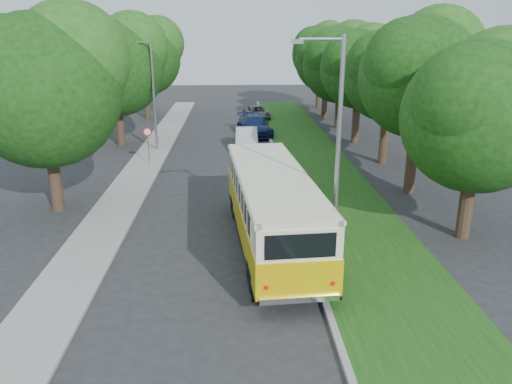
{
  "coord_description": "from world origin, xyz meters",
  "views": [
    {
      "loc": [
        0.86,
        -18.55,
        8.12
      ],
      "look_at": [
        1.75,
        1.75,
        1.5
      ],
      "focal_mm": 35.0,
      "sensor_mm": 36.0,
      "label": 1
    }
  ],
  "objects_px": {
    "car_blue": "(255,126)",
    "car_white": "(247,138)",
    "lamppost_near": "(335,149)",
    "lamppost_far": "(152,92)",
    "car_grey": "(257,113)",
    "vintage_bus": "(272,210)",
    "car_silver": "(275,175)"
  },
  "relations": [
    {
      "from": "vintage_bus",
      "to": "car_silver",
      "type": "xyz_separation_m",
      "value": [
        0.74,
        7.72,
        -0.85
      ]
    },
    {
      "from": "car_white",
      "to": "car_blue",
      "type": "bearing_deg",
      "value": 81.41
    },
    {
      "from": "car_white",
      "to": "car_blue",
      "type": "relative_size",
      "value": 0.84
    },
    {
      "from": "car_white",
      "to": "car_blue",
      "type": "height_order",
      "value": "car_blue"
    },
    {
      "from": "vintage_bus",
      "to": "car_silver",
      "type": "distance_m",
      "value": 7.8
    },
    {
      "from": "lamppost_near",
      "to": "car_grey",
      "type": "bearing_deg",
      "value": 92.2
    },
    {
      "from": "vintage_bus",
      "to": "car_silver",
      "type": "relative_size",
      "value": 2.57
    },
    {
      "from": "vintage_bus",
      "to": "lamppost_far",
      "type": "bearing_deg",
      "value": 107.97
    },
    {
      "from": "lamppost_near",
      "to": "car_silver",
      "type": "xyz_separation_m",
      "value": [
        -1.21,
        9.58,
        -3.68
      ]
    },
    {
      "from": "lamppost_near",
      "to": "car_silver",
      "type": "height_order",
      "value": "lamppost_near"
    },
    {
      "from": "car_silver",
      "to": "lamppost_near",
      "type": "bearing_deg",
      "value": -62.77
    },
    {
      "from": "lamppost_near",
      "to": "car_white",
      "type": "height_order",
      "value": "lamppost_near"
    },
    {
      "from": "car_blue",
      "to": "lamppost_near",
      "type": "bearing_deg",
      "value": -97.23
    },
    {
      "from": "car_silver",
      "to": "car_white",
      "type": "height_order",
      "value": "car_white"
    },
    {
      "from": "lamppost_far",
      "to": "car_white",
      "type": "relative_size",
      "value": 1.7
    },
    {
      "from": "vintage_bus",
      "to": "car_blue",
      "type": "distance_m",
      "value": 21.93
    },
    {
      "from": "car_silver",
      "to": "car_blue",
      "type": "bearing_deg",
      "value": 112.13
    },
    {
      "from": "lamppost_near",
      "to": "car_grey",
      "type": "height_order",
      "value": "lamppost_near"
    },
    {
      "from": "car_blue",
      "to": "car_white",
      "type": "bearing_deg",
      "value": -110.55
    },
    {
      "from": "car_white",
      "to": "car_grey",
      "type": "bearing_deg",
      "value": 84.67
    },
    {
      "from": "lamppost_near",
      "to": "vintage_bus",
      "type": "bearing_deg",
      "value": 136.33
    },
    {
      "from": "lamppost_near",
      "to": "car_blue",
      "type": "height_order",
      "value": "lamppost_near"
    },
    {
      "from": "lamppost_near",
      "to": "car_grey",
      "type": "xyz_separation_m",
      "value": [
        -1.21,
        31.38,
        -3.75
      ]
    },
    {
      "from": "vintage_bus",
      "to": "car_white",
      "type": "bearing_deg",
      "value": 87.1
    },
    {
      "from": "vintage_bus",
      "to": "car_grey",
      "type": "height_order",
      "value": "vintage_bus"
    },
    {
      "from": "lamppost_near",
      "to": "car_silver",
      "type": "relative_size",
      "value": 1.97
    },
    {
      "from": "car_grey",
      "to": "car_blue",
      "type": "bearing_deg",
      "value": -102.54
    },
    {
      "from": "lamppost_near",
      "to": "car_blue",
      "type": "xyz_separation_m",
      "value": [
        -1.72,
        23.78,
        -3.61
      ]
    },
    {
      "from": "lamppost_far",
      "to": "car_silver",
      "type": "xyz_separation_m",
      "value": [
        7.7,
        -8.92,
        -3.42
      ]
    },
    {
      "from": "vintage_bus",
      "to": "car_blue",
      "type": "height_order",
      "value": "vintage_bus"
    },
    {
      "from": "car_white",
      "to": "car_grey",
      "type": "relative_size",
      "value": 1.0
    },
    {
      "from": "car_blue",
      "to": "car_grey",
      "type": "relative_size",
      "value": 1.18
    }
  ]
}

